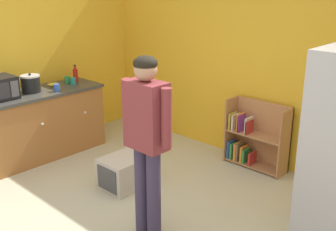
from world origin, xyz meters
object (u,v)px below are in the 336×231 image
(ketchup_bottle, at_px, (75,75))
(teal_cup, at_px, (73,81))
(standing_person, at_px, (147,132))
(green_cup, at_px, (67,80))
(bookshelf, at_px, (253,139))
(banana_bunch, at_px, (53,84))
(kitchen_counter, at_px, (31,126))
(yellow_cup, at_px, (34,84))
(blue_cup, at_px, (57,88))
(pet_carrier, at_px, (125,172))
(crock_pot, at_px, (31,84))

(ketchup_bottle, bearing_deg, teal_cup, -47.04)
(standing_person, xyz_separation_m, green_cup, (-2.49, 0.82, -0.08))
(ketchup_bottle, bearing_deg, bookshelf, 23.65)
(banana_bunch, bearing_deg, green_cup, 94.76)
(kitchen_counter, distance_m, ketchup_bottle, 0.98)
(ketchup_bottle, xyz_separation_m, green_cup, (-0.03, -0.13, -0.05))
(banana_bunch, bearing_deg, yellow_cup, -120.09)
(bookshelf, relative_size, yellow_cup, 8.95)
(yellow_cup, bearing_deg, teal_cup, 62.22)
(bookshelf, relative_size, blue_cup, 8.95)
(green_cup, bearing_deg, ketchup_bottle, 78.61)
(pet_carrier, distance_m, yellow_cup, 1.89)
(banana_bunch, distance_m, yellow_cup, 0.25)
(kitchen_counter, bearing_deg, teal_cup, 87.94)
(pet_carrier, height_order, crock_pot, crock_pot)
(blue_cup, height_order, teal_cup, same)
(blue_cup, xyz_separation_m, yellow_cup, (-0.40, -0.10, 0.00))
(banana_bunch, xyz_separation_m, green_cup, (-0.02, 0.24, 0.02))
(banana_bunch, bearing_deg, pet_carrier, -4.08)
(pet_carrier, bearing_deg, ketchup_bottle, 163.26)
(kitchen_counter, bearing_deg, crock_pot, 111.21)
(crock_pot, distance_m, teal_cup, 0.61)
(crock_pot, distance_m, yellow_cup, 0.25)
(standing_person, relative_size, banana_bunch, 10.92)
(kitchen_counter, relative_size, pet_carrier, 3.62)
(bookshelf, relative_size, ketchup_bottle, 3.46)
(banana_bunch, relative_size, yellow_cup, 1.64)
(banana_bunch, distance_m, green_cup, 0.24)
(bookshelf, distance_m, banana_bunch, 2.80)
(standing_person, height_order, green_cup, standing_person)
(yellow_cup, bearing_deg, green_cup, 76.89)
(kitchen_counter, height_order, standing_person, standing_person)
(ketchup_bottle, bearing_deg, kitchen_counter, -83.86)
(bookshelf, height_order, crock_pot, crock_pot)
(green_cup, bearing_deg, pet_carrier, -12.32)
(kitchen_counter, xyz_separation_m, blue_cup, (0.18, 0.33, 0.50))
(crock_pot, height_order, green_cup, crock_pot)
(bookshelf, height_order, green_cup, green_cup)
(ketchup_bottle, bearing_deg, yellow_cup, -102.74)
(kitchen_counter, bearing_deg, standing_person, -3.40)
(kitchen_counter, height_order, crock_pot, crock_pot)
(standing_person, relative_size, yellow_cup, 17.91)
(pet_carrier, bearing_deg, green_cup, 167.68)
(bookshelf, relative_size, standing_person, 0.50)
(standing_person, height_order, teal_cup, standing_person)
(teal_cup, bearing_deg, ketchup_bottle, 132.96)
(pet_carrier, bearing_deg, blue_cup, -179.98)
(standing_person, bearing_deg, bookshelf, 93.09)
(standing_person, relative_size, green_cup, 17.91)
(bookshelf, distance_m, pet_carrier, 1.70)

